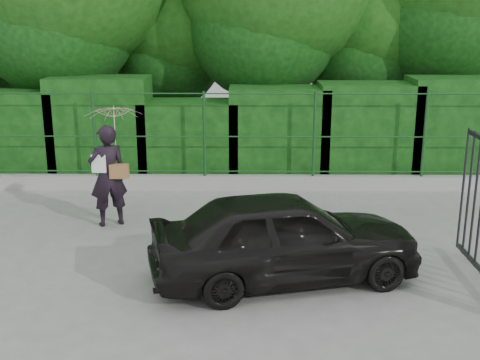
{
  "coord_description": "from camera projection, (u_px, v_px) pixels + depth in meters",
  "views": [
    {
      "loc": [
        1.28,
        -7.85,
        3.66
      ],
      "look_at": [
        1.18,
        1.3,
        1.1
      ],
      "focal_mm": 45.0,
      "sensor_mm": 36.0,
      "label": 1
    }
  ],
  "objects": [
    {
      "name": "ground",
      "position": [
        156.0,
        279.0,
        8.56
      ],
      "size": [
        80.0,
        80.0,
        0.0
      ],
      "primitive_type": "plane",
      "color": "gray"
    },
    {
      "name": "kerb",
      "position": [
        186.0,
        182.0,
        12.85
      ],
      "size": [
        14.0,
        0.25,
        0.3
      ],
      "primitive_type": "cube",
      "color": "#9E9E99",
      "rests_on": "ground"
    },
    {
      "name": "fence",
      "position": [
        196.0,
        134.0,
        12.57
      ],
      "size": [
        14.13,
        0.06,
        1.8
      ],
      "color": "#16411B",
      "rests_on": "kerb"
    },
    {
      "name": "hedge",
      "position": [
        191.0,
        132.0,
        13.57
      ],
      "size": [
        14.2,
        1.2,
        2.29
      ],
      "color": "black",
      "rests_on": "ground"
    },
    {
      "name": "woman",
      "position": [
        112.0,
        148.0,
        10.41
      ],
      "size": [
        1.02,
        0.98,
        2.13
      ],
      "color": "black",
      "rests_on": "ground"
    },
    {
      "name": "car",
      "position": [
        285.0,
        237.0,
        8.38
      ],
      "size": [
        4.02,
        2.36,
        1.28
      ],
      "primitive_type": "imported",
      "rotation": [
        0.0,
        0.0,
        1.81
      ],
      "color": "black",
      "rests_on": "ground"
    }
  ]
}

